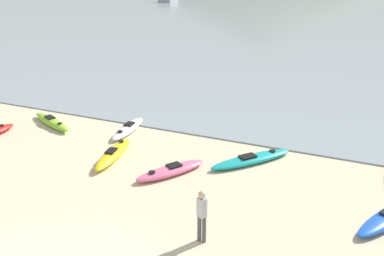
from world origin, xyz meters
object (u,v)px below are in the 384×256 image
object	(u,v)px
kayak_on_sand_3	(171,170)
person_near_foreground	(202,213)
kayak_on_sand_6	(251,159)
kayak_on_sand_1	(113,154)
kayak_on_sand_4	(52,122)
kayak_on_sand_7	(128,128)

from	to	relation	value
kayak_on_sand_3	person_near_foreground	bearing A→B (deg)	-51.95
kayak_on_sand_3	kayak_on_sand_6	xyz separation A→B (m)	(2.36, 2.08, -0.01)
kayak_on_sand_1	kayak_on_sand_4	xyz separation A→B (m)	(-4.56, 1.90, -0.02)
person_near_foreground	kayak_on_sand_4	bearing A→B (deg)	150.69
kayak_on_sand_7	person_near_foreground	world-z (taller)	person_near_foreground
kayak_on_sand_3	person_near_foreground	world-z (taller)	person_near_foreground
kayak_on_sand_6	person_near_foreground	xyz separation A→B (m)	(0.19, -5.34, 0.75)
kayak_on_sand_3	kayak_on_sand_4	bearing A→B (deg)	162.89
kayak_on_sand_1	kayak_on_sand_3	size ratio (longest dim) A/B	1.11
kayak_on_sand_7	kayak_on_sand_1	bearing A→B (deg)	-70.57
kayak_on_sand_3	kayak_on_sand_7	size ratio (longest dim) A/B	0.96
kayak_on_sand_4	kayak_on_sand_6	size ratio (longest dim) A/B	0.95
kayak_on_sand_4	kayak_on_sand_6	bearing A→B (deg)	-0.77
kayak_on_sand_1	kayak_on_sand_7	xyz separation A→B (m)	(-0.92, 2.61, -0.03)
kayak_on_sand_3	kayak_on_sand_6	bearing A→B (deg)	41.51
kayak_on_sand_6	kayak_on_sand_3	bearing A→B (deg)	-138.49
kayak_on_sand_4	person_near_foreground	size ratio (longest dim) A/B	1.95
person_near_foreground	kayak_on_sand_3	bearing A→B (deg)	128.05
kayak_on_sand_1	kayak_on_sand_4	size ratio (longest dim) A/B	0.99
kayak_on_sand_4	kayak_on_sand_7	size ratio (longest dim) A/B	1.07
kayak_on_sand_7	person_near_foreground	bearing A→B (deg)	-45.38
kayak_on_sand_1	person_near_foreground	xyz separation A→B (m)	(5.18, -3.57, 0.71)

